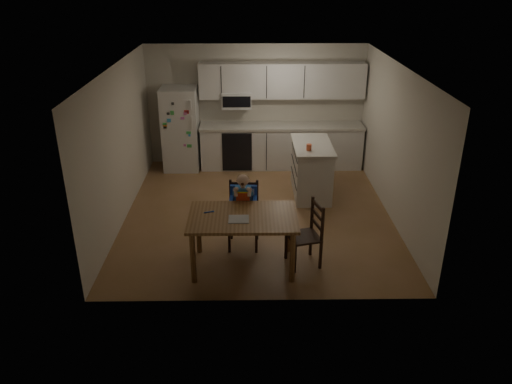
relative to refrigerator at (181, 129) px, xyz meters
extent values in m
cube|color=olive|center=(1.55, -2.15, -0.85)|extent=(4.50, 5.00, 0.01)
cube|color=beige|center=(1.55, 0.35, 0.40)|extent=(4.50, 0.02, 2.50)
cube|color=beige|center=(-0.70, -2.15, 0.40)|extent=(0.02, 5.00, 2.50)
cube|color=beige|center=(3.80, -2.15, 0.40)|extent=(0.02, 5.00, 2.50)
cube|color=white|center=(1.55, -2.15, 1.65)|extent=(4.50, 5.00, 0.01)
cube|color=silver|center=(0.00, 0.00, 0.00)|extent=(0.72, 0.70, 1.70)
cube|color=silver|center=(2.08, 0.05, -0.42)|extent=(3.34, 0.60, 0.86)
cube|color=beige|center=(2.08, 0.04, 0.04)|extent=(3.37, 0.62, 0.05)
cube|color=black|center=(1.16, -0.26, -0.42)|extent=(0.60, 0.02, 0.80)
cube|color=silver|center=(2.08, 0.18, 0.95)|extent=(3.34, 0.34, 0.70)
cube|color=silver|center=(1.16, 0.15, 0.57)|extent=(0.60, 0.38, 0.33)
cube|color=silver|center=(2.55, -1.36, -0.39)|extent=(0.63, 1.26, 0.92)
cube|color=beige|center=(2.55, -1.36, 0.10)|extent=(0.69, 1.32, 0.05)
cylinder|color=#DE562F|center=(2.45, -1.70, 0.18)|extent=(0.09, 0.09, 0.11)
cube|color=brown|center=(1.31, -3.84, -0.07)|extent=(1.49, 0.96, 0.04)
cylinder|color=brown|center=(0.65, -4.23, -0.47)|extent=(0.07, 0.07, 0.75)
cylinder|color=brown|center=(0.65, -3.45, -0.47)|extent=(0.07, 0.07, 0.75)
cylinder|color=brown|center=(1.97, -4.23, -0.47)|extent=(0.07, 0.07, 0.75)
cylinder|color=brown|center=(1.97, -3.45, -0.47)|extent=(0.07, 0.07, 0.75)
cube|color=#A6A6AB|center=(1.26, -3.95, -0.05)|extent=(0.27, 0.24, 0.01)
cylinder|color=blue|center=(0.84, -3.73, -0.05)|extent=(0.12, 0.06, 0.02)
cube|color=black|center=(1.31, -3.27, -0.39)|extent=(0.46, 0.46, 0.03)
cube|color=black|center=(1.10, -3.46, -0.63)|extent=(0.04, 0.04, 0.44)
cube|color=black|center=(1.12, -3.06, -0.63)|extent=(0.04, 0.04, 0.44)
cube|color=black|center=(1.50, -3.48, -0.63)|extent=(0.04, 0.04, 0.44)
cube|color=black|center=(1.52, -3.08, -0.63)|extent=(0.04, 0.04, 0.44)
cube|color=black|center=(1.32, -3.07, -0.11)|extent=(0.44, 0.06, 0.53)
cube|color=blue|center=(1.31, -3.27, -0.32)|extent=(0.42, 0.38, 0.11)
cube|color=blue|center=(1.32, -3.12, -0.09)|extent=(0.40, 0.08, 0.36)
cube|color=#5B7ECE|center=(1.31, -3.29, -0.26)|extent=(0.32, 0.28, 0.02)
cube|color=#2069AF|center=(1.31, -3.26, -0.02)|extent=(0.24, 0.16, 0.27)
cube|color=red|center=(1.31, -3.33, -0.03)|extent=(0.20, 0.02, 0.21)
sphere|color=beige|center=(1.31, -3.27, 0.24)|extent=(0.19, 0.19, 0.18)
ellipsoid|color=olive|center=(1.31, -3.27, 0.25)|extent=(0.19, 0.17, 0.15)
cube|color=black|center=(2.16, -3.79, -0.41)|extent=(0.51, 0.51, 0.03)
cube|color=black|center=(1.93, -3.65, -0.64)|extent=(0.04, 0.04, 0.42)
cube|color=black|center=(2.30, -3.56, -0.64)|extent=(0.04, 0.04, 0.42)
cube|color=black|center=(2.03, -4.02, -0.64)|extent=(0.04, 0.04, 0.42)
cube|color=black|center=(2.40, -3.92, -0.64)|extent=(0.04, 0.04, 0.42)
cube|color=black|center=(2.35, -3.74, -0.15)|extent=(0.14, 0.42, 0.50)
camera|label=1|loc=(1.41, -9.89, 3.04)|focal=35.00mm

